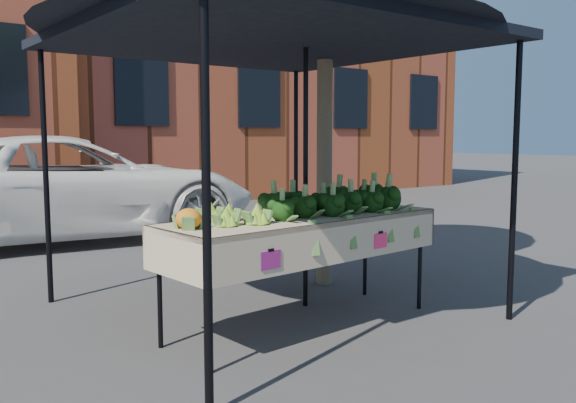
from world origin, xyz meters
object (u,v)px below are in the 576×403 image
object	(u,v)px
table	(303,272)
canopy	(268,155)
vehicle	(64,50)
street_tree	(325,59)

from	to	relation	value
table	canopy	world-z (taller)	canopy
vehicle	street_tree	xyz separation A→B (m)	(1.19, -4.39, -0.47)
table	vehicle	distance (m)	5.87
table	street_tree	world-z (taller)	street_tree
canopy	street_tree	distance (m)	1.47
table	canopy	distance (m)	1.07
table	street_tree	xyz separation A→B (m)	(1.08, 0.99, 1.86)
vehicle	street_tree	size ratio (longest dim) A/B	1.20
table	canopy	bearing A→B (deg)	85.21
vehicle	canopy	bearing A→B (deg)	-170.90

